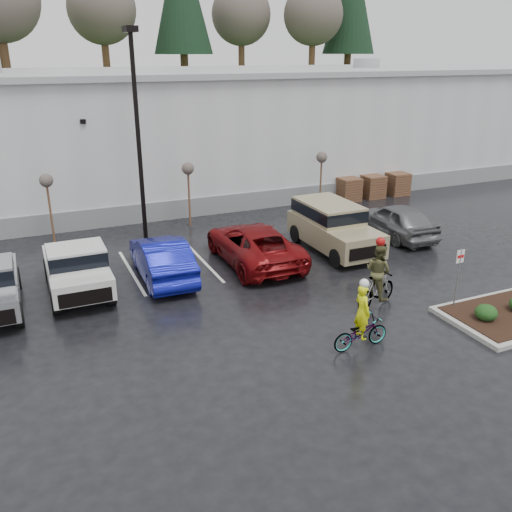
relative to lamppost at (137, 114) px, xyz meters
name	(u,v)px	position (x,y,z in m)	size (l,w,h in m)	color
ground	(362,335)	(4.00, -12.00, -5.69)	(120.00, 120.00, 0.00)	black
warehouse	(168,129)	(4.00, 9.99, -2.04)	(60.50, 15.50, 7.20)	#BABDBF
wooded_ridge	(108,108)	(4.00, 33.00, -2.69)	(80.00, 25.00, 6.00)	#29421B
lamppost	(137,114)	(0.00, 0.00, 0.00)	(0.50, 1.00, 9.22)	black
sapling_west	(47,184)	(-4.00, 1.00, -2.96)	(0.60, 0.60, 3.20)	#4F2E1F
sapling_mid	(188,172)	(2.50, 1.00, -2.96)	(0.60, 0.60, 3.20)	#4F2E1F
sapling_east	(322,160)	(10.00, 1.00, -2.96)	(0.60, 0.60, 3.20)	#4F2E1F
pallet_stack_a	(348,189)	(12.50, 2.00, -5.01)	(1.20, 1.20, 1.35)	#4F2E1F
pallet_stack_b	(373,186)	(14.20, 2.00, -5.01)	(1.20, 1.20, 1.35)	#4F2E1F
pallet_stack_c	(397,184)	(16.00, 2.00, -5.01)	(1.20, 1.20, 1.35)	#4F2E1F
shrub_a	(486,313)	(8.00, -13.00, -5.27)	(0.70, 0.70, 0.52)	#193613
fire_lane_sign	(458,272)	(7.80, -11.80, -4.28)	(0.30, 0.05, 2.20)	gray
pickup_white	(75,264)	(-3.63, -4.85, -4.71)	(2.10, 5.20, 1.96)	silver
car_blue	(162,258)	(-0.49, -5.05, -4.88)	(1.70, 4.89, 1.61)	navy
car_red	(254,244)	(3.39, -4.97, -4.88)	(2.67, 5.79, 1.61)	maroon
suv_tan	(335,228)	(7.19, -5.08, -4.66)	(2.20, 5.10, 2.06)	gray
car_grey	(397,220)	(10.92, -4.57, -4.88)	(1.90, 4.71, 1.61)	slate
cyclist_hivis	(361,327)	(3.49, -12.61, -5.00)	(1.83, 0.66, 2.20)	#3F3F44
cyclist_olive	(377,282)	(5.55, -10.50, -4.78)	(2.02, 1.17, 2.52)	#3F3F44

